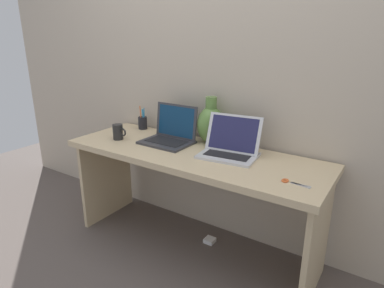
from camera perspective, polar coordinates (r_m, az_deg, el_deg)
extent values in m
plane|color=#564C47|center=(2.42, 0.00, -17.08)|extent=(6.00, 6.00, 0.00)
cube|color=#BCAD99|center=(2.26, 4.72, 13.10)|extent=(4.40, 0.04, 2.40)
cube|color=#D1B78C|center=(2.10, 0.00, -1.81)|extent=(1.69, 0.58, 0.04)
cube|color=#D1B78C|center=(2.73, -14.32, -5.42)|extent=(0.03, 0.49, 0.66)
cube|color=#D1B78C|center=(1.99, 20.59, -15.74)|extent=(0.03, 0.49, 0.66)
cube|color=#333338|center=(2.26, -4.37, 0.29)|extent=(0.34, 0.26, 0.01)
cube|color=black|center=(2.25, -4.37, 0.51)|extent=(0.27, 0.15, 0.00)
cube|color=#333338|center=(2.30, -2.73, 3.92)|extent=(0.33, 0.04, 0.23)
cube|color=navy|center=(2.30, -2.73, 3.92)|extent=(0.29, 0.04, 0.21)
cube|color=silver|center=(2.02, 6.20, -1.99)|extent=(0.36, 0.28, 0.01)
cube|color=black|center=(2.01, 6.21, -1.75)|extent=(0.29, 0.18, 0.00)
cube|color=silver|center=(2.05, 7.11, 1.77)|extent=(0.35, 0.13, 0.22)
cube|color=#23234C|center=(2.05, 7.11, 1.77)|extent=(0.31, 0.12, 0.20)
ellipsoid|color=#5B843D|center=(2.25, 3.23, 3.30)|extent=(0.19, 0.19, 0.25)
cylinder|color=#5B843D|center=(2.21, 3.30, 7.08)|extent=(0.07, 0.07, 0.08)
cylinder|color=black|center=(2.38, -12.57, 2.04)|extent=(0.07, 0.07, 0.11)
torus|color=black|center=(2.35, -11.77, 1.99)|extent=(0.06, 0.01, 0.06)
cylinder|color=black|center=(2.61, -8.44, 3.59)|extent=(0.07, 0.07, 0.09)
cylinder|color=#338CBF|center=(2.59, -8.39, 4.53)|extent=(0.01, 0.02, 0.13)
cylinder|color=#338CBF|center=(2.59, -8.27, 4.55)|extent=(0.01, 0.03, 0.13)
cylinder|color=#338CBF|center=(2.60, -8.19, 4.69)|extent=(0.02, 0.02, 0.14)
cylinder|color=orange|center=(2.59, -8.76, 4.78)|extent=(0.02, 0.01, 0.15)
cube|color=#B7B7BC|center=(1.73, 18.11, -6.67)|extent=(0.10, 0.01, 0.00)
cube|color=#B7B7BC|center=(1.72, 18.07, -6.72)|extent=(0.10, 0.03, 0.00)
torus|color=orange|center=(1.74, 15.59, -6.09)|extent=(0.03, 0.04, 0.01)
torus|color=orange|center=(1.75, 15.71, -5.98)|extent=(0.03, 0.04, 0.01)
cube|color=white|center=(2.46, 3.04, -16.14)|extent=(0.07, 0.07, 0.03)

